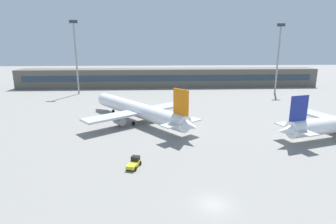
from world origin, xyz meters
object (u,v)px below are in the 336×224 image
(floodlight_tower_west, at_px, (76,53))
(floodlight_tower_east, at_px, (278,54))
(baggage_tug_yellow, at_px, (134,163))
(airplane_mid, at_px, (137,109))

(floodlight_tower_west, height_order, floodlight_tower_east, floodlight_tower_west)
(floodlight_tower_west, distance_m, floodlight_tower_east, 85.53)
(baggage_tug_yellow, bearing_deg, airplane_mid, 92.26)
(baggage_tug_yellow, xyz_separation_m, floodlight_tower_east, (56.92, 71.45, 15.91))
(floodlight_tower_east, bearing_deg, baggage_tug_yellow, -128.54)
(baggage_tug_yellow, relative_size, floodlight_tower_west, 0.13)
(airplane_mid, height_order, baggage_tug_yellow, airplane_mid)
(airplane_mid, distance_m, floodlight_tower_west, 54.34)
(airplane_mid, height_order, floodlight_tower_west, floodlight_tower_west)
(airplane_mid, bearing_deg, floodlight_tower_west, 121.45)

